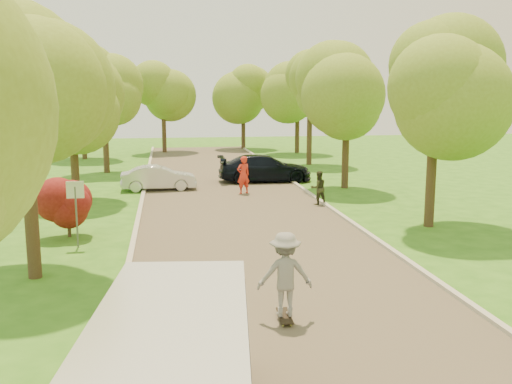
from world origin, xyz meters
TOP-DOWN VIEW (x-y plane):
  - ground at (0.00, 0.00)m, footprint 100.00×100.00m
  - road at (0.00, 8.00)m, footprint 8.00×60.00m
  - curb_left at (-4.05, 8.00)m, footprint 0.18×60.00m
  - curb_right at (4.05, 8.00)m, footprint 0.18×60.00m
  - street_sign at (-5.80, 4.00)m, footprint 0.55×0.06m
  - red_shrub at (-6.30, 5.50)m, footprint 1.70×1.70m
  - tree_l_mida at (-6.30, 1.00)m, footprint 4.71×4.60m
  - tree_l_midb at (-6.81, 12.00)m, footprint 4.30×4.20m
  - tree_l_far at (-6.39, 22.00)m, footprint 4.92×4.80m
  - tree_r_mida at (7.02, 5.00)m, footprint 5.13×5.00m
  - tree_r_midb at (6.60, 14.00)m, footprint 4.51×4.40m
  - tree_r_far at (7.23, 24.00)m, footprint 5.33×5.20m
  - tree_bg_a at (-8.78, 30.00)m, footprint 5.12×5.00m
  - tree_bg_b at (8.22, 32.00)m, footprint 5.12×5.00m
  - tree_bg_c at (-2.79, 34.00)m, footprint 4.92×4.80m
  - tree_bg_d at (4.22, 36.00)m, footprint 5.12×5.00m
  - minivan at (-2.92, -7.36)m, footprint 2.72×5.58m
  - silver_sedan at (-3.30, 14.85)m, footprint 3.88×1.46m
  - dark_sedan at (2.60, 16.80)m, footprint 5.23×2.13m
  - longboard at (-0.41, -2.98)m, footprint 0.32×0.98m
  - skateboarder at (-0.41, -2.98)m, footprint 1.25×0.77m
  - person_striped at (0.86, 13.05)m, footprint 0.80×0.66m
  - person_olive at (3.80, 9.74)m, footprint 0.82×0.68m

SIDE VIEW (x-z plane):
  - ground at x=0.00m, z-range 0.00..0.00m
  - road at x=0.00m, z-range 0.00..0.01m
  - curb_left at x=-4.05m, z-range 0.00..0.12m
  - curb_right at x=4.05m, z-range 0.00..0.12m
  - longboard at x=-0.41m, z-range 0.05..0.16m
  - silver_sedan at x=-3.30m, z-range 0.00..1.27m
  - dark_sedan at x=2.60m, z-range 0.00..1.52m
  - person_olive at x=3.80m, z-range 0.00..1.52m
  - person_striped at x=0.86m, z-range 0.00..1.88m
  - minivan at x=-2.92m, z-range 0.06..2.05m
  - skateboarder at x=-0.41m, z-range 0.12..2.00m
  - red_shrub at x=-6.30m, z-range 0.12..2.07m
  - street_sign at x=-5.80m, z-range 0.48..2.65m
  - tree_l_midb at x=-6.81m, z-range 1.28..7.89m
  - tree_r_midb at x=6.60m, z-range 1.38..8.38m
  - tree_bg_c at x=-2.79m, z-range 1.35..8.69m
  - tree_l_mida at x=-6.30m, z-range 1.48..8.87m
  - tree_bg_a at x=-8.78m, z-range 1.45..9.18m
  - tree_bg_d at x=4.22m, z-range 1.45..9.18m
  - tree_l_far at x=-6.39m, z-range 1.57..9.36m
  - tree_r_mida at x=7.02m, z-range 1.56..9.51m
  - tree_bg_b at x=8.22m, z-range 1.56..9.51m
  - tree_r_far at x=7.23m, z-range 1.66..10.00m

